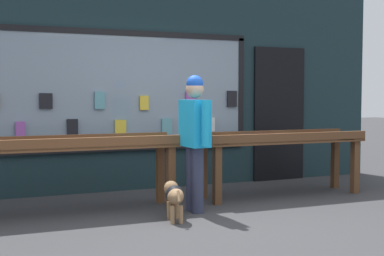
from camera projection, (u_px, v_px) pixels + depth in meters
ground_plane at (229, 223)px, 5.66m from camera, size 40.00×40.00×0.00m
shopfront_facade at (154, 70)px, 7.74m from camera, size 7.43×0.29×3.49m
display_table_left at (79, 152)px, 6.11m from camera, size 2.30×0.60×0.89m
display_table_right at (281, 145)px, 7.17m from camera, size 2.30×0.64×0.86m
person_browsing at (195, 133)px, 6.15m from camera, size 0.24×0.64×1.58m
small_dog at (174, 195)px, 5.76m from camera, size 0.25×0.57×0.40m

